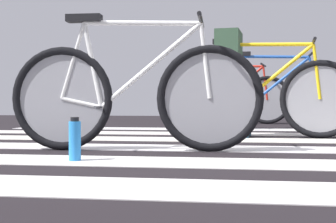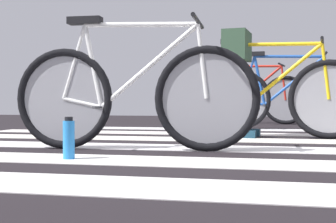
{
  "view_description": "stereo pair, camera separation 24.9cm",
  "coord_description": "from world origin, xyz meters",
  "views": [
    {
      "loc": [
        0.16,
        -3.55,
        0.36
      ],
      "look_at": [
        -0.29,
        -0.24,
        0.28
      ],
      "focal_mm": 49.44,
      "sensor_mm": 36.0,
      "label": 1
    },
    {
      "loc": [
        0.41,
        -3.55,
        0.36
      ],
      "look_at": [
        -0.29,
        -0.24,
        0.28
      ],
      "focal_mm": 49.44,
      "sensor_mm": 36.0,
      "label": 2
    }
  ],
  "objects": [
    {
      "name": "crosswalk_markings",
      "position": [
        -0.0,
        0.12,
        0.02
      ],
      "size": [
        5.46,
        4.24,
        0.0
      ],
      "color": "silver",
      "rests_on": "ground"
    },
    {
      "name": "bicycle_3_of_4",
      "position": [
        0.62,
        2.08,
        0.41
      ],
      "size": [
        1.74,
        0.52,
        0.93
      ],
      "rotation": [
        0.0,
        0.0,
        -0.05
      ],
      "color": "black",
      "rests_on": "ground"
    },
    {
      "name": "ground",
      "position": [
        0.0,
        0.0,
        0.01
      ],
      "size": [
        18.0,
        14.0,
        0.02
      ],
      "color": "black"
    },
    {
      "name": "water_bottle",
      "position": [
        -0.71,
        -1.04,
        0.14
      ],
      "size": [
        0.07,
        0.07,
        0.25
      ],
      "color": "#2986E0",
      "rests_on": "ground"
    },
    {
      "name": "bicycle_2_of_4",
      "position": [
        0.46,
        0.86,
        0.41
      ],
      "size": [
        1.73,
        0.52,
        0.93
      ],
      "rotation": [
        0.0,
        0.0,
        -0.12
      ],
      "color": "black",
      "rests_on": "ground"
    },
    {
      "name": "bicycle_1_of_4",
      "position": [
        -0.49,
        -0.47,
        0.41
      ],
      "size": [
        1.74,
        0.52,
        0.93
      ],
      "rotation": [
        0.0,
        0.0,
        0.02
      ],
      "color": "black",
      "rests_on": "ground"
    },
    {
      "name": "cyclist_2_of_4",
      "position": [
        0.15,
        0.9,
        0.67
      ],
      "size": [
        0.36,
        0.43,
        1.01
      ],
      "rotation": [
        0.0,
        0.0,
        -0.12
      ],
      "color": "brown",
      "rests_on": "ground"
    },
    {
      "name": "bicycle_4_of_4",
      "position": [
        0.2,
        3.55,
        0.41
      ],
      "size": [
        1.72,
        0.55,
        0.93
      ],
      "rotation": [
        0.0,
        0.0,
        -0.19
      ],
      "color": "black",
      "rests_on": "ground"
    }
  ]
}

